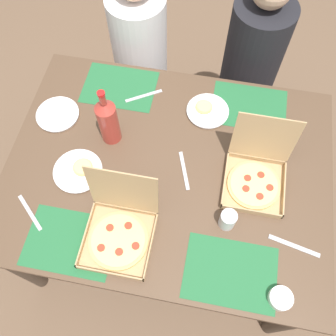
{
  "coord_description": "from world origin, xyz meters",
  "views": [
    {
      "loc": [
        0.14,
        -0.72,
        2.22
      ],
      "look_at": [
        0.0,
        0.0,
        0.77
      ],
      "focal_mm": 38.92,
      "sensor_mm": 36.0,
      "label": 1
    }
  ],
  "objects_px": {
    "cup_spare": "(228,220)",
    "diner_right_seat": "(248,74)",
    "cup_clear_right": "(285,142)",
    "diner_left_seat": "(141,61)",
    "plate_far_left": "(58,115)",
    "soda_bottle": "(108,120)",
    "condiment_bowl": "(281,298)",
    "plate_far_right": "(79,171)",
    "pizza_box_edge_far": "(119,230)",
    "pizza_box_center": "(256,175)",
    "plate_near_right": "(207,111)"
  },
  "relations": [
    {
      "from": "cup_clear_right",
      "to": "diner_left_seat",
      "type": "xyz_separation_m",
      "value": [
        -0.82,
        0.61,
        -0.3
      ]
    },
    {
      "from": "pizza_box_center",
      "to": "plate_far_right",
      "type": "distance_m",
      "value": 0.77
    },
    {
      "from": "cup_clear_right",
      "to": "condiment_bowl",
      "type": "distance_m",
      "value": 0.67
    },
    {
      "from": "pizza_box_edge_far",
      "to": "plate_far_left",
      "type": "distance_m",
      "value": 0.67
    },
    {
      "from": "diner_right_seat",
      "to": "condiment_bowl",
      "type": "bearing_deg",
      "value": -81.45
    },
    {
      "from": "plate_far_right",
      "to": "soda_bottle",
      "type": "bearing_deg",
      "value": 64.58
    },
    {
      "from": "plate_far_left",
      "to": "soda_bottle",
      "type": "bearing_deg",
      "value": -12.94
    },
    {
      "from": "pizza_box_center",
      "to": "soda_bottle",
      "type": "height_order",
      "value": "soda_bottle"
    },
    {
      "from": "diner_right_seat",
      "to": "plate_far_right",
      "type": "bearing_deg",
      "value": -128.12
    },
    {
      "from": "plate_far_left",
      "to": "pizza_box_edge_far",
      "type": "bearing_deg",
      "value": -49.22
    },
    {
      "from": "condiment_bowl",
      "to": "diner_left_seat",
      "type": "height_order",
      "value": "diner_left_seat"
    },
    {
      "from": "diner_left_seat",
      "to": "pizza_box_edge_far",
      "type": "bearing_deg",
      "value": -80.48
    },
    {
      "from": "cup_spare",
      "to": "diner_right_seat",
      "type": "xyz_separation_m",
      "value": [
        0.04,
        1.02,
        -0.27
      ]
    },
    {
      "from": "plate_near_right",
      "to": "soda_bottle",
      "type": "xyz_separation_m",
      "value": [
        -0.42,
        -0.22,
        0.12
      ]
    },
    {
      "from": "plate_far_left",
      "to": "soda_bottle",
      "type": "height_order",
      "value": "soda_bottle"
    },
    {
      "from": "cup_clear_right",
      "to": "cup_spare",
      "type": "height_order",
      "value": "cup_spare"
    },
    {
      "from": "diner_right_seat",
      "to": "plate_near_right",
      "type": "bearing_deg",
      "value": -112.33
    },
    {
      "from": "plate_far_right",
      "to": "pizza_box_center",
      "type": "bearing_deg",
      "value": 8.05
    },
    {
      "from": "diner_left_seat",
      "to": "pizza_box_center",
      "type": "bearing_deg",
      "value": -48.48
    },
    {
      "from": "pizza_box_edge_far",
      "to": "condiment_bowl",
      "type": "bearing_deg",
      "value": -11.69
    },
    {
      "from": "pizza_box_center",
      "to": "plate_far_right",
      "type": "relative_size",
      "value": 1.36
    },
    {
      "from": "soda_bottle",
      "to": "cup_spare",
      "type": "relative_size",
      "value": 3.47
    },
    {
      "from": "plate_far_right",
      "to": "plate_far_left",
      "type": "xyz_separation_m",
      "value": [
        -0.19,
        0.27,
        -0.0
      ]
    },
    {
      "from": "plate_far_right",
      "to": "diner_left_seat",
      "type": "distance_m",
      "value": 0.94
    },
    {
      "from": "cup_spare",
      "to": "plate_near_right",
      "type": "bearing_deg",
      "value": 106.11
    },
    {
      "from": "pizza_box_center",
      "to": "diner_left_seat",
      "type": "distance_m",
      "value": 1.11
    },
    {
      "from": "pizza_box_center",
      "to": "soda_bottle",
      "type": "relative_size",
      "value": 0.91
    },
    {
      "from": "pizza_box_edge_far",
      "to": "plate_far_left",
      "type": "relative_size",
      "value": 1.51
    },
    {
      "from": "condiment_bowl",
      "to": "plate_far_left",
      "type": "bearing_deg",
      "value": 149.44
    },
    {
      "from": "plate_far_right",
      "to": "plate_far_left",
      "type": "distance_m",
      "value": 0.33
    },
    {
      "from": "soda_bottle",
      "to": "condiment_bowl",
      "type": "distance_m",
      "value": 1.0
    },
    {
      "from": "plate_far_left",
      "to": "plate_near_right",
      "type": "bearing_deg",
      "value": 12.5
    },
    {
      "from": "plate_near_right",
      "to": "plate_far_left",
      "type": "bearing_deg",
      "value": -167.5
    },
    {
      "from": "soda_bottle",
      "to": "condiment_bowl",
      "type": "xyz_separation_m",
      "value": [
        0.8,
        -0.58,
        -0.11
      ]
    },
    {
      "from": "condiment_bowl",
      "to": "cup_spare",
      "type": "bearing_deg",
      "value": 132.01
    },
    {
      "from": "soda_bottle",
      "to": "cup_spare",
      "type": "xyz_separation_m",
      "value": [
        0.57,
        -0.32,
        -0.09
      ]
    },
    {
      "from": "pizza_box_edge_far",
      "to": "diner_left_seat",
      "type": "height_order",
      "value": "diner_left_seat"
    },
    {
      "from": "cup_clear_right",
      "to": "plate_far_left",
      "type": "bearing_deg",
      "value": -178.6
    },
    {
      "from": "plate_far_right",
      "to": "cup_clear_right",
      "type": "height_order",
      "value": "cup_clear_right"
    },
    {
      "from": "cup_clear_right",
      "to": "diner_right_seat",
      "type": "bearing_deg",
      "value": 105.72
    },
    {
      "from": "plate_far_right",
      "to": "plate_far_left",
      "type": "relative_size",
      "value": 1.06
    },
    {
      "from": "plate_near_right",
      "to": "condiment_bowl",
      "type": "bearing_deg",
      "value": -64.05
    },
    {
      "from": "pizza_box_center",
      "to": "plate_far_left",
      "type": "xyz_separation_m",
      "value": [
        -0.95,
        0.16,
        -0.04
      ]
    },
    {
      "from": "pizza_box_center",
      "to": "plate_near_right",
      "type": "distance_m",
      "value": 0.41
    },
    {
      "from": "plate_near_right",
      "to": "cup_clear_right",
      "type": "relative_size",
      "value": 2.21
    },
    {
      "from": "diner_left_seat",
      "to": "soda_bottle",
      "type": "bearing_deg",
      "value": -86.9
    },
    {
      "from": "pizza_box_edge_far",
      "to": "diner_left_seat",
      "type": "xyz_separation_m",
      "value": [
        -0.19,
        1.14,
        -0.3
      ]
    },
    {
      "from": "condiment_bowl",
      "to": "diner_left_seat",
      "type": "bearing_deg",
      "value": 123.4
    },
    {
      "from": "plate_near_right",
      "to": "plate_far_left",
      "type": "relative_size",
      "value": 0.99
    },
    {
      "from": "pizza_box_edge_far",
      "to": "plate_near_right",
      "type": "bearing_deg",
      "value": 68.46
    }
  ]
}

